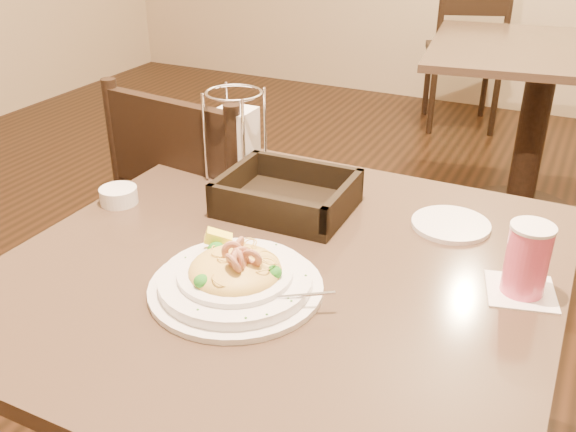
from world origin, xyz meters
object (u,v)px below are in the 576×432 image
at_px(main_table, 283,371).
at_px(butter_ramekin, 119,196).
at_px(side_plate, 451,224).
at_px(dining_chair_far, 467,46).
at_px(background_table, 537,105).
at_px(pasta_bowl, 236,277).
at_px(napkin_caddy, 236,141).
at_px(dining_chair_near, 214,239).
at_px(bread_basket, 287,198).
at_px(drink_glass, 527,260).

distance_m(main_table, butter_ramekin, 0.48).
bearing_deg(side_plate, dining_chair_far, 101.01).
xyz_separation_m(background_table, pasta_bowl, (-0.24, -2.04, 0.26)).
height_order(pasta_bowl, napkin_caddy, napkin_caddy).
xyz_separation_m(background_table, dining_chair_far, (-0.52, 1.07, -0.02)).
distance_m(napkin_caddy, butter_ramekin, 0.27).
bearing_deg(dining_chair_near, dining_chair_far, -85.33).
bearing_deg(pasta_bowl, butter_ramekin, 155.61).
bearing_deg(background_table, bread_basket, -99.64).
relative_size(dining_chair_far, pasta_bowl, 3.07).
height_order(bread_basket, side_plate, bread_basket).
bearing_deg(napkin_caddy, dining_chair_near, 141.64).
height_order(dining_chair_far, napkin_caddy, napkin_caddy).
relative_size(background_table, dining_chair_near, 1.09).
bearing_deg(napkin_caddy, bread_basket, -29.09).
bearing_deg(dining_chair_near, bread_basket, 153.13).
bearing_deg(drink_glass, background_table, 95.17).
distance_m(main_table, pasta_bowl, 0.29).
bearing_deg(napkin_caddy, butter_ramekin, -123.32).
distance_m(dining_chair_far, bread_basket, 2.84).
relative_size(main_table, dining_chair_near, 0.97).
xyz_separation_m(pasta_bowl, butter_ramekin, (-0.37, 0.17, -0.01)).
xyz_separation_m(dining_chair_near, drink_glass, (0.78, -0.32, 0.32)).
bearing_deg(main_table, bread_basket, 114.24).
bearing_deg(pasta_bowl, napkin_caddy, 120.03).
height_order(background_table, butter_ramekin, butter_ramekin).
xyz_separation_m(background_table, bread_basket, (-0.30, -1.74, 0.26)).
bearing_deg(main_table, napkin_caddy, 132.08).
distance_m(bread_basket, side_plate, 0.32).
relative_size(pasta_bowl, napkin_caddy, 1.56).
bearing_deg(pasta_bowl, bread_basket, 100.60).
distance_m(drink_glass, bread_basket, 0.47).
height_order(dining_chair_far, bread_basket, dining_chair_far).
xyz_separation_m(dining_chair_near, napkin_caddy, (0.15, -0.12, 0.34)).
height_order(background_table, bread_basket, bread_basket).
relative_size(pasta_bowl, bread_basket, 1.20).
distance_m(drink_glass, butter_ramekin, 0.78).
bearing_deg(napkin_caddy, background_table, 74.21).
bearing_deg(side_plate, butter_ramekin, -162.70).
relative_size(background_table, pasta_bowl, 3.36).
relative_size(dining_chair_far, butter_ramekin, 12.38).
height_order(main_table, drink_glass, drink_glass).
relative_size(drink_glass, butter_ramekin, 1.71).
bearing_deg(pasta_bowl, main_table, 75.06).
xyz_separation_m(background_table, butter_ramekin, (-0.61, -1.87, 0.26)).
relative_size(drink_glass, side_plate, 0.87).
bearing_deg(side_plate, pasta_bowl, -125.07).
distance_m(pasta_bowl, bread_basket, 0.30).
height_order(main_table, butter_ramekin, butter_ramekin).
bearing_deg(side_plate, drink_glass, -47.93).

